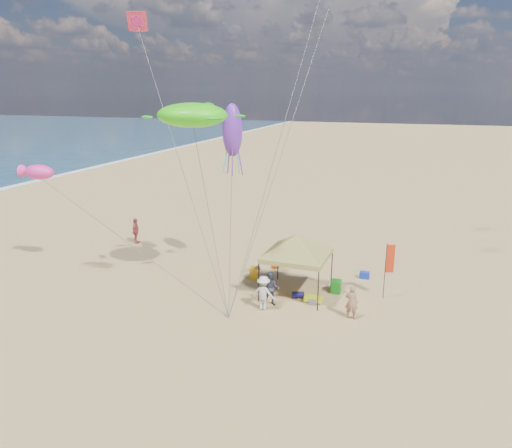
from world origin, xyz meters
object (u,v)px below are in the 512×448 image
Objects in this scene: feather_flag at (389,262)px; person_near_c at (263,293)px; chair_yellow at (255,273)px; beach_cart at (313,299)px; person_near_b at (271,289)px; person_near_a at (351,302)px; person_far_a at (136,231)px; canopy_tent at (297,236)px; cooler_blue at (364,275)px; chair_green at (336,286)px; cooler_red at (271,284)px.

person_near_c is at bearing -149.14° from feather_flag.
beach_cart is (3.82, -1.93, -0.15)m from chair_yellow.
beach_cart is 2.76m from person_near_c.
beach_cart is 0.51× the size of person_near_c.
chair_yellow is 3.56m from person_near_b.
person_far_a is at bearing -21.72° from person_near_a.
canopy_tent reaches higher than cooler_blue.
person_near_a is 0.92× the size of person_far_a.
chair_green is at bearing -115.61° from cooler_blue.
cooler_red is at bearing -173.28° from chair_green.
canopy_tent reaches higher than beach_cart.
person_far_a is at bearing 168.04° from feather_flag.
person_near_a is (-0.04, -5.20, 0.64)m from cooler_blue.
chair_green is at bearing 32.89° from person_near_b.
person_near_c is 0.97× the size of person_far_a.
person_near_c is (1.69, -3.56, 0.52)m from chair_yellow.
chair_yellow is 3.98m from person_near_c.
person_near_c is (-0.19, -0.60, -0.01)m from person_near_b.
cooler_red is 0.60× the size of beach_cart.
chair_yellow is (-5.89, -2.13, 0.16)m from cooler_blue.
cooler_red is at bearing 163.60° from canopy_tent.
canopy_tent reaches higher than chair_green.
feather_flag reaches higher than beach_cart.
canopy_tent is at bearing -16.40° from cooler_red.
chair_yellow is 10.55m from person_far_a.
chair_green is 15.15m from person_far_a.
canopy_tent reaches higher than person_near_a.
beach_cart is (-0.87, -1.57, -0.15)m from chair_green.
cooler_red is 2.39m from person_near_b.
person_far_a is at bearing 175.38° from cooler_blue.
chair_green is 0.40× the size of person_near_c.
chair_yellow is 6.63m from person_near_a.
person_near_a is at bearing -11.41° from person_near_b.
beach_cart is 2.42m from person_near_a.
feather_flag is 1.69× the size of person_near_c.
person_near_b is (-3.97, 0.10, 0.05)m from person_near_a.
canopy_tent is 3.44m from person_near_c.
cooler_blue is 15.92m from person_far_a.
person_far_a is at bearing -28.26° from person_near_c.
canopy_tent is 3.53× the size of person_near_c.
cooler_blue is 7.11m from person_near_c.
chair_green is 0.40× the size of person_near_b.
person_near_a is at bearing -26.25° from cooler_red.
cooler_blue is at bearing 120.07° from feather_flag.
person_near_c is (-2.13, -1.63, 0.67)m from beach_cart.
feather_flag reaches higher than person_near_a.
chair_green is at bearing -130.55° from person_near_c.
chair_green is 0.39× the size of person_far_a.
cooler_blue is at bearing 63.01° from beach_cart.
cooler_red is at bearing -148.17° from cooler_blue.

